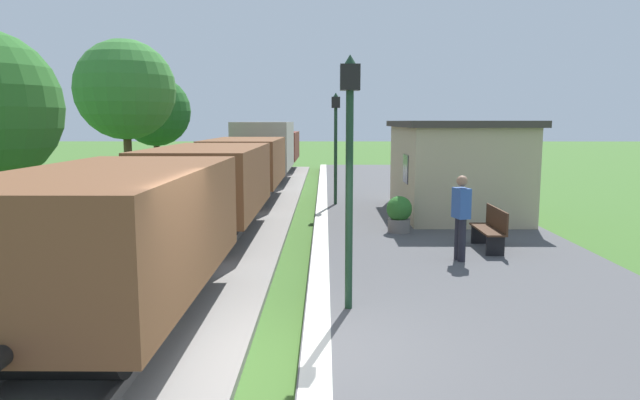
{
  "coord_description": "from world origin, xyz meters",
  "views": [
    {
      "loc": [
        0.5,
        -6.63,
        3.02
      ],
      "look_at": [
        0.38,
        7.03,
        1.13
      ],
      "focal_mm": 32.14,
      "sensor_mm": 36.0,
      "label": 1
    }
  ],
  "objects": [
    {
      "name": "rail_near",
      "position": [
        -1.68,
        0.0,
        0.19
      ],
      "size": [
        0.07,
        60.0,
        0.14
      ],
      "primitive_type": "cube",
      "color": "slate",
      "rests_on": "track_ballast"
    },
    {
      "name": "freight_train",
      "position": [
        -2.4,
        14.6,
        1.46
      ],
      "size": [
        2.5,
        32.6,
        2.72
      ],
      "color": "brown",
      "rests_on": "rail_near"
    },
    {
      "name": "station_hut",
      "position": [
        4.4,
        10.67,
        1.65
      ],
      "size": [
        3.5,
        5.8,
        2.78
      ],
      "color": "tan",
      "rests_on": "platform_slab"
    },
    {
      "name": "tree_trackside_far",
      "position": [
        -6.46,
        13.55,
        4.09
      ],
      "size": [
        3.47,
        3.47,
        5.84
      ],
      "color": "#4C3823",
      "rests_on": "ground"
    },
    {
      "name": "platform_slab",
      "position": [
        3.2,
        0.0,
        0.12
      ],
      "size": [
        6.0,
        60.0,
        0.25
      ],
      "primitive_type": "cube",
      "color": "#4C4C4F",
      "rests_on": "ground"
    },
    {
      "name": "person_waiting",
      "position": [
        3.2,
        4.6,
        1.18
      ],
      "size": [
        0.33,
        0.43,
        1.71
      ],
      "rotation": [
        0.0,
        0.0,
        3.39
      ],
      "color": "black",
      "rests_on": "platform_slab"
    },
    {
      "name": "ground_plane",
      "position": [
        0.0,
        0.0,
        0.0
      ],
      "size": [
        160.0,
        160.0,
        0.0
      ],
      "primitive_type": "plane",
      "color": "#3D6628"
    },
    {
      "name": "platform_edge_stripe",
      "position": [
        0.4,
        0.0,
        0.25
      ],
      "size": [
        0.36,
        60.0,
        0.01
      ],
      "primitive_type": "cube",
      "color": "silver",
      "rests_on": "platform_slab"
    },
    {
      "name": "lamp_post_far",
      "position": [
        0.85,
        12.45,
        2.8
      ],
      "size": [
        0.28,
        0.28,
        3.7
      ],
      "color": "#193823",
      "rests_on": "platform_slab"
    },
    {
      "name": "potted_planter",
      "position": [
        2.36,
        7.53,
        0.72
      ],
      "size": [
        0.64,
        0.64,
        0.92
      ],
      "color": "slate",
      "rests_on": "platform_slab"
    },
    {
      "name": "tree_field_left",
      "position": [
        -7.49,
        20.53,
        3.48
      ],
      "size": [
        3.28,
        3.28,
        5.13
      ],
      "color": "#4C3823",
      "rests_on": "ground"
    },
    {
      "name": "lamp_post_near",
      "position": [
        0.85,
        1.62,
        2.8
      ],
      "size": [
        0.28,
        0.28,
        3.7
      ],
      "color": "#193823",
      "rests_on": "platform_slab"
    },
    {
      "name": "bench_near_hut",
      "position": [
        4.1,
        5.6,
        0.72
      ],
      "size": [
        0.42,
        1.5,
        0.91
      ],
      "color": "#422819",
      "rests_on": "platform_slab"
    },
    {
      "name": "track_ballast",
      "position": [
        -2.4,
        0.0,
        0.06
      ],
      "size": [
        3.8,
        60.0,
        0.12
      ],
      "primitive_type": "cube",
      "color": "gray",
      "rests_on": "ground"
    },
    {
      "name": "rail_far",
      "position": [
        -3.12,
        0.0,
        0.19
      ],
      "size": [
        0.07,
        60.0,
        0.14
      ],
      "primitive_type": "cube",
      "color": "slate",
      "rests_on": "track_ballast"
    }
  ]
}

